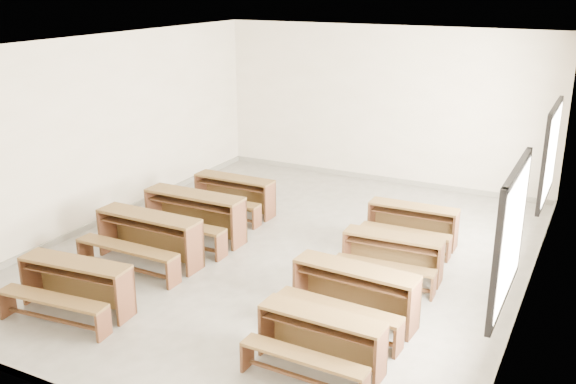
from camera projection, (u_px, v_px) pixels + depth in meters
The scene contains 9 objects.
room at pixel (294, 118), 9.28m from camera, with size 8.50×8.50×3.20m.
desk_set_0 at pixel (74, 283), 8.12m from camera, with size 1.58×0.92×0.68m.
desk_set_1 at pixel (147, 235), 9.52m from camera, with size 1.68×0.88×0.75m.
desk_set_2 at pixel (193, 213), 10.39m from camera, with size 1.71×0.89×0.77m.
desk_set_3 at pixel (233, 193), 11.55m from camera, with size 1.51×0.79×0.68m.
desk_set_4 at pixel (320, 337), 6.94m from camera, with size 1.43×0.77×0.63m.
desk_set_5 at pixel (354, 291), 7.89m from camera, with size 1.61×0.90×0.71m.
desk_set_6 at pixel (392, 254), 9.06m from camera, with size 1.44×0.81×0.63m.
desk_set_7 at pixel (412, 222), 10.23m from camera, with size 1.43×0.77×0.63m.
Camera 1 is at (4.19, -8.16, 4.07)m, focal length 40.00 mm.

